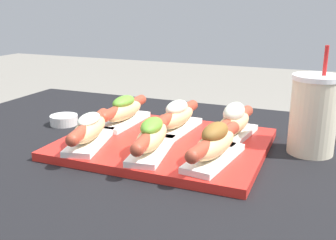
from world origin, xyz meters
TOP-DOWN VIEW (x-y plane):
  - serving_tray at (0.03, 0.02)m, footprint 0.43×0.35m
  - hot_dog_0 at (-0.11, -0.07)m, footprint 0.10×0.21m
  - hot_dog_1 at (0.03, -0.06)m, footprint 0.09×0.21m
  - hot_dog_2 at (0.16, -0.06)m, footprint 0.08×0.21m
  - hot_dog_3 at (-0.11, 0.09)m, footprint 0.06×0.21m
  - hot_dog_4 at (0.03, 0.09)m, footprint 0.07×0.21m
  - hot_dog_5 at (0.16, 0.09)m, footprint 0.08×0.21m
  - sauce_bowl at (-0.29, 0.08)m, footprint 0.07×0.07m
  - drink_cup at (0.33, 0.11)m, footprint 0.10×0.10m

SIDE VIEW (x-z plane):
  - serving_tray at x=0.03m, z-range 0.73..0.74m
  - sauce_bowl at x=-0.29m, z-range 0.73..0.75m
  - hot_dog_0 at x=-0.11m, z-range 0.74..0.81m
  - hot_dog_3 at x=-0.11m, z-range 0.74..0.81m
  - hot_dog_1 at x=0.03m, z-range 0.74..0.81m
  - hot_dog_4 at x=0.03m, z-range 0.74..0.81m
  - hot_dog_2 at x=0.16m, z-range 0.74..0.82m
  - hot_dog_5 at x=0.16m, z-range 0.74..0.82m
  - drink_cup at x=0.33m, z-range 0.70..0.92m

